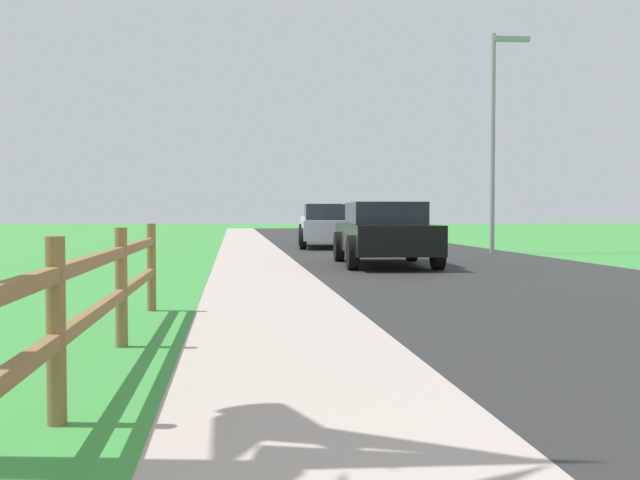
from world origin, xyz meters
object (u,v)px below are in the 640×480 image
at_px(parked_car_silver, 329,226).
at_px(parked_car_white, 322,221).
at_px(parked_suv_black, 385,233).
at_px(street_lamp, 496,124).

bearing_deg(parked_car_silver, parked_car_white, 84.68).
bearing_deg(parked_suv_black, parked_car_white, 87.67).
distance_m(parked_car_white, street_lamp, 15.23).
relative_size(parked_car_silver, parked_car_white, 1.12).
relative_size(parked_car_white, street_lamp, 0.69).
bearing_deg(parked_car_silver, parked_suv_black, -89.08).
xyz_separation_m(parked_car_white, street_lamp, (3.58, -14.48, 3.06)).
height_order(parked_car_silver, parked_car_white, parked_car_white).
height_order(parked_suv_black, parked_car_silver, parked_car_silver).
relative_size(parked_suv_black, parked_car_white, 1.05).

